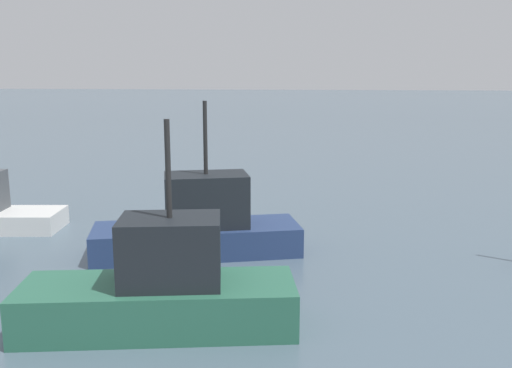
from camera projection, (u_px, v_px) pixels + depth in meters
fishing_boat_0 at (162, 290)px, 13.46m from camera, size 7.01×3.66×5.15m
fishing_boat_1 at (200, 225)px, 19.28m from camera, size 7.52×4.60×5.33m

